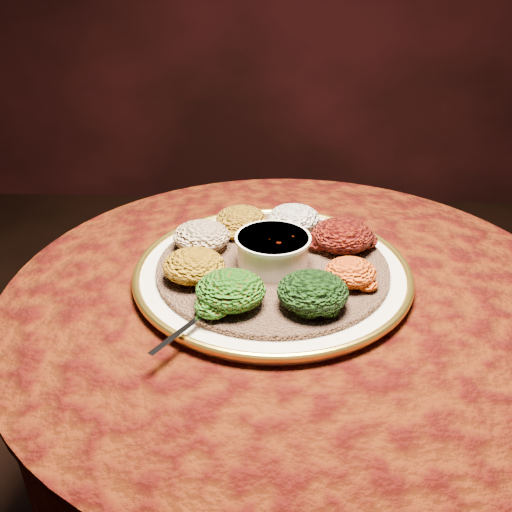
{
  "coord_description": "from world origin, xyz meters",
  "views": [
    {
      "loc": [
        -0.03,
        -0.79,
        1.25
      ],
      "look_at": [
        -0.07,
        0.06,
        0.76
      ],
      "focal_mm": 40.0,
      "sensor_mm": 36.0,
      "label": 1
    }
  ],
  "objects": [
    {
      "name": "table",
      "position": [
        0.0,
        0.0,
        0.55
      ],
      "size": [
        0.96,
        0.96,
        0.73
      ],
      "color": "black",
      "rests_on": "ground"
    },
    {
      "name": "platter",
      "position": [
        -0.04,
        0.03,
        0.75
      ],
      "size": [
        0.52,
        0.52,
        0.02
      ],
      "rotation": [
        0.0,
        0.0,
        -0.17
      ],
      "color": "white",
      "rests_on": "table"
    },
    {
      "name": "injera",
      "position": [
        -0.04,
        0.03,
        0.76
      ],
      "size": [
        0.51,
        0.51,
        0.01
      ],
      "primitive_type": "cylinder",
      "rotation": [
        0.0,
        0.0,
        -0.38
      ],
      "color": "brown",
      "rests_on": "platter"
    },
    {
      "name": "stew_bowl",
      "position": [
        -0.04,
        0.03,
        0.79
      ],
      "size": [
        0.13,
        0.13,
        0.05
      ],
      "color": "white",
      "rests_on": "injera"
    },
    {
      "name": "spoon",
      "position": [
        -0.13,
        -0.12,
        0.77
      ],
      "size": [
        0.09,
        0.13,
        0.01
      ],
      "rotation": [
        0.0,
        0.0,
        -2.13
      ],
      "color": "silver",
      "rests_on": "injera"
    },
    {
      "name": "portion_ayib",
      "position": [
        0.0,
        0.16,
        0.78
      ],
      "size": [
        0.1,
        0.09,
        0.05
      ],
      "primitive_type": "ellipsoid",
      "color": "white",
      "rests_on": "injera"
    },
    {
      "name": "portion_kitfo",
      "position": [
        0.08,
        0.09,
        0.79
      ],
      "size": [
        0.11,
        0.1,
        0.05
      ],
      "primitive_type": "ellipsoid",
      "color": "black",
      "rests_on": "injera"
    },
    {
      "name": "portion_tikil",
      "position": [
        0.09,
        -0.02,
        0.78
      ],
      "size": [
        0.08,
        0.08,
        0.04
      ],
      "primitive_type": "ellipsoid",
      "color": "#B3760E",
      "rests_on": "injera"
    },
    {
      "name": "portion_gomen",
      "position": [
        0.02,
        -0.09,
        0.79
      ],
      "size": [
        0.11,
        0.1,
        0.05
      ],
      "primitive_type": "ellipsoid",
      "color": "black",
      "rests_on": "injera"
    },
    {
      "name": "portion_mixveg",
      "position": [
        -0.1,
        -0.09,
        0.79
      ],
      "size": [
        0.11,
        0.1,
        0.05
      ],
      "primitive_type": "ellipsoid",
      "color": "#AA300A",
      "rests_on": "injera"
    },
    {
      "name": "portion_kik",
      "position": [
        -0.16,
        -0.02,
        0.79
      ],
      "size": [
        0.1,
        0.09,
        0.05
      ],
      "primitive_type": "ellipsoid",
      "color": "#9A640D",
      "rests_on": "injera"
    },
    {
      "name": "portion_timatim",
      "position": [
        -0.16,
        0.08,
        0.79
      ],
      "size": [
        0.1,
        0.09,
        0.05
      ],
      "primitive_type": "ellipsoid",
      "color": "maroon",
      "rests_on": "injera"
    },
    {
      "name": "portion_shiro",
      "position": [
        -0.1,
        0.15,
        0.78
      ],
      "size": [
        0.09,
        0.09,
        0.05
      ],
      "primitive_type": "ellipsoid",
      "color": "#855F10",
      "rests_on": "injera"
    }
  ]
}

